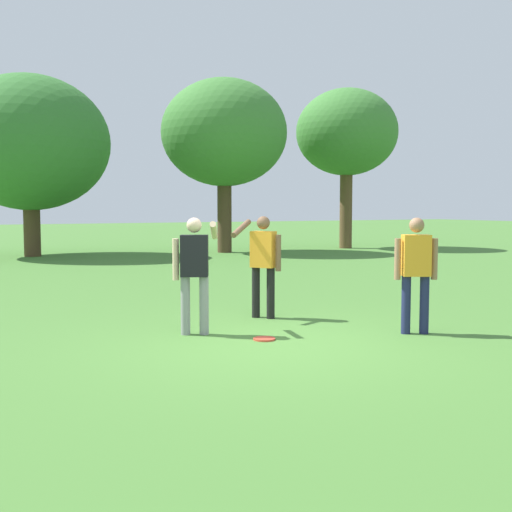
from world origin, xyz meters
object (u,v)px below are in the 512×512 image
Objects in this scene: person_catcher at (195,266)px; person_bystander at (263,259)px; frisbee at (264,339)px; tree_tall_left at (30,143)px; person_thrower at (416,267)px; tree_broad_center at (224,133)px; tree_far_right at (347,133)px.

person_bystander is at bearing 25.73° from person_catcher.
frisbee is 17.01m from tree_tall_left.
person_thrower is at bearing -16.40° from frisbee.
person_catcher and person_bystander have the same top height.
tree_broad_center reaches higher than person_catcher.
tree_broad_center is at bearing 67.68° from person_bystander.
person_catcher is 16.35m from tree_broad_center.
tree_far_right reaches higher than tree_broad_center.
frisbee is at bearing -128.81° from tree_far_right.
person_thrower is at bearing -122.57° from tree_far_right.
person_bystander is 0.25× the size of tree_tall_left.
person_catcher is (-2.78, 1.39, 0.02)m from person_thrower.
person_bystander is 1.92m from frisbee.
tree_far_right is at bearing -0.90° from tree_broad_center.
tree_far_right is (5.70, -0.09, 0.30)m from tree_broad_center.
tree_tall_left is (-0.60, 16.51, 4.03)m from frisbee.
tree_tall_left is (-1.38, 15.03, 3.08)m from person_bystander.
tree_broad_center reaches higher than tree_tall_left.
person_thrower is 5.48× the size of frisbee.
tree_far_right reaches higher than tree_tall_left.
tree_tall_left is 12.78m from tree_far_right.
person_catcher is 5.48× the size of frisbee.
tree_tall_left is at bearing 98.93° from person_thrower.
person_bystander is at bearing 122.08° from person_thrower.
person_thrower is 16.67m from tree_broad_center.
tree_tall_left is at bearing 92.10° from frisbee.
person_catcher is 0.24× the size of tree_broad_center.
person_thrower is 0.25× the size of tree_tall_left.
person_bystander is 0.24× the size of tree_broad_center.
person_bystander is at bearing -84.76° from tree_tall_left.
person_thrower is at bearing -105.21° from tree_broad_center.
person_thrower is 0.24× the size of tree_broad_center.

